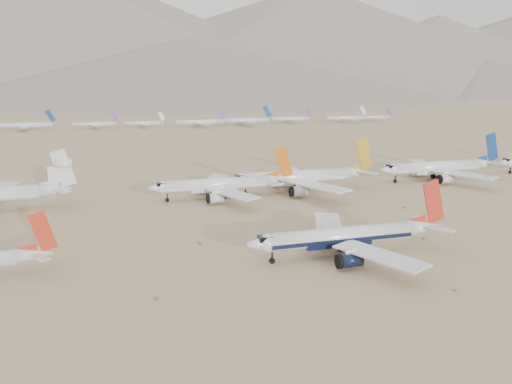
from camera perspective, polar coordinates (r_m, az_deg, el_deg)
The scene contains 9 objects.
ground at distance 119.97m, azimuth 9.43°, elevation -6.61°, with size 7000.00×7000.00×0.00m, color #9C7D5A.
main_airliner at distance 115.95m, azimuth 10.61°, elevation -4.97°, with size 46.88×45.79×16.55m.
row2_navy_widebody at distance 214.89m, azimuth 20.33°, elevation 2.66°, with size 52.36×51.20×18.63m.
row2_gold_tail at distance 180.71m, azimuth 5.21°, elevation 1.71°, with size 53.36×52.19×19.00m.
row2_orange_tail at distance 169.92m, azimuth -3.89°, elevation 0.85°, with size 47.52×46.49×16.95m.
distant_storage_row at distance 448.23m, azimuth -11.36°, elevation 7.81°, with size 506.31×57.79×15.99m.
mountain_range at distance 1759.98m, azimuth -13.59°, elevation 17.05°, with size 7354.00×3024.00×470.00m.
foothills at distance 1333.37m, azimuth 8.94°, elevation 13.52°, with size 4637.50×1395.00×155.00m.
desert_scrub at distance 97.71m, azimuth 18.41°, elevation -11.46°, with size 261.14×121.67×0.63m.
Camera 1 is at (-51.38, -101.22, 38.82)m, focal length 35.00 mm.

